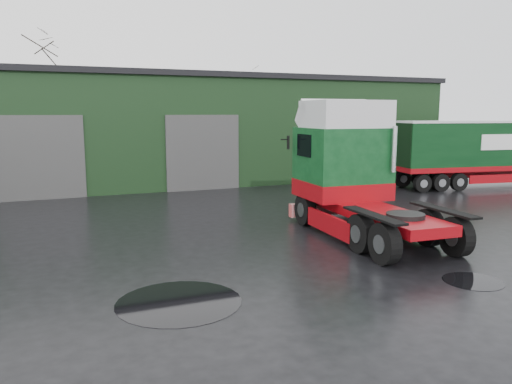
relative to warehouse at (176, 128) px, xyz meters
The scene contains 10 objects.
ground 20.35m from the warehouse, 95.71° to the right, with size 100.00×100.00×0.00m, color black.
warehouse is the anchor object (origin of this frame).
hero_tractor 18.53m from the warehouse, 83.76° to the right, with size 3.13×7.38×4.59m, color #0F421C, non-canonical shape.
lorry_right 18.65m from the warehouse, 36.25° to the right, with size 2.45×14.15×3.72m, color silver, non-canonical shape.
wash_bucket 17.71m from the warehouse, 75.47° to the right, with size 0.28×0.28×0.26m, color #0710A3.
tree_back_a 12.90m from the warehouse, 128.66° to the left, with size 4.40×4.40×9.50m, color black, non-canonical shape.
tree_back_b 12.82m from the warehouse, 51.34° to the left, with size 4.40×4.40×7.50m, color black, non-canonical shape.
puddle_0 22.29m from the warehouse, 103.60° to the right, with size 2.76×2.76×0.01m, color black.
puddle_1 18.36m from the warehouse, 78.94° to the right, with size 2.28×2.28×0.01m, color black.
puddle_3 23.17m from the warehouse, 85.44° to the right, with size 1.44×1.44×0.01m, color black.
Camera 1 is at (-5.63, -11.68, 4.09)m, focal length 35.00 mm.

